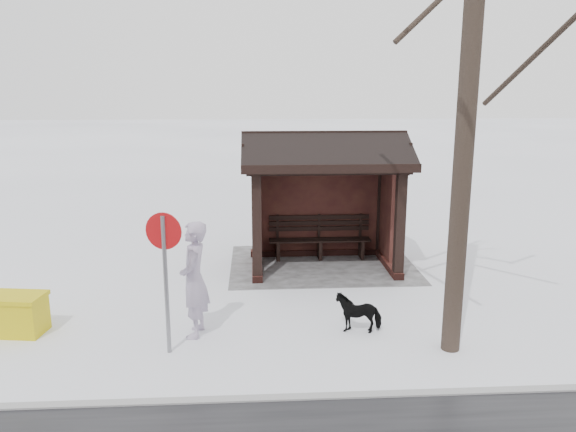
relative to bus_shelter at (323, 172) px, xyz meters
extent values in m
plane|color=white|center=(0.00, 0.16, -2.17)|extent=(120.00, 120.00, 0.00)
cube|color=gray|center=(0.00, 5.66, -2.16)|extent=(120.00, 0.15, 0.06)
cube|color=gray|center=(0.00, -0.04, -2.16)|extent=(4.20, 3.20, 0.02)
cube|color=#341612|center=(0.00, -0.74, -2.09)|extent=(3.30, 0.22, 0.16)
cube|color=#341612|center=(-1.50, 0.16, -2.09)|extent=(0.22, 2.10, 0.16)
cube|color=#341612|center=(1.50, 0.16, -2.09)|extent=(0.22, 2.10, 0.16)
cube|color=black|center=(-1.50, 1.06, -1.02)|extent=(0.20, 0.20, 2.30)
cube|color=black|center=(1.50, 1.06, -1.02)|extent=(0.20, 0.20, 2.30)
cube|color=black|center=(-1.50, -0.74, -1.02)|extent=(0.20, 0.20, 2.30)
cube|color=black|center=(1.50, -0.74, -1.02)|extent=(0.20, 0.20, 2.30)
cube|color=black|center=(0.00, -0.74, -0.94)|extent=(2.80, 0.08, 2.14)
cube|color=black|center=(-1.50, -0.16, -0.94)|extent=(0.08, 1.17, 2.14)
cube|color=black|center=(1.50, -0.16, -0.94)|extent=(0.08, 1.17, 2.14)
cube|color=black|center=(0.00, 1.06, 0.19)|extent=(3.40, 0.20, 0.18)
cube|color=black|center=(0.00, -0.74, 0.19)|extent=(3.40, 0.20, 0.18)
cylinder|color=black|center=(-1.50, 4.36, 2.11)|extent=(0.29, 0.29, 8.55)
imported|color=#A092AB|center=(2.54, 3.59, -1.20)|extent=(0.53, 0.74, 1.93)
imported|color=black|center=(-0.19, 3.56, -1.84)|extent=(0.80, 0.43, 0.64)
cube|color=#C1AE0B|center=(5.49, 3.36, -1.86)|extent=(0.90, 0.66, 0.60)
cube|color=#C1AE0B|center=(5.49, 3.36, -1.53)|extent=(0.95, 0.72, 0.07)
cylinder|color=slate|center=(2.89, 4.20, -1.08)|extent=(0.07, 0.07, 2.17)
cylinder|color=#A40B0E|center=(2.89, 4.18, -0.23)|extent=(0.55, 0.18, 0.57)
cylinder|color=white|center=(2.89, 4.16, -0.23)|extent=(0.43, 0.15, 0.43)
camera|label=1|loc=(1.54, 12.31, 1.86)|focal=35.00mm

